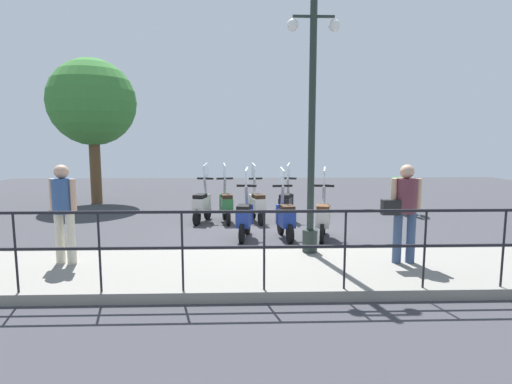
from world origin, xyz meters
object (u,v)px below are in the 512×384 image
at_px(scooter_near_0, 323,217).
at_px(pedestrian_distant, 63,206).
at_px(potted_palm, 404,198).
at_px(scooter_far_0, 286,204).
at_px(scooter_near_1, 285,217).
at_px(scooter_far_2, 226,204).
at_px(pedestrian_with_bag, 404,206).
at_px(scooter_far_1, 257,204).
at_px(scooter_far_3, 202,204).
at_px(lamp_post_near, 312,142).
at_px(scooter_near_2, 245,217).
at_px(tree_large, 92,103).

bearing_deg(scooter_near_0, pedestrian_distant, 128.40).
xyz_separation_m(potted_palm, scooter_far_0, (-1.21, 3.61, 0.04)).
xyz_separation_m(scooter_near_1, scooter_far_0, (1.82, -0.21, 0.00)).
xyz_separation_m(potted_palm, scooter_near_1, (-3.03, 3.83, 0.04)).
bearing_deg(scooter_far_2, pedestrian_with_bag, -152.86).
bearing_deg(scooter_far_1, pedestrian_with_bag, -164.99).
bearing_deg(scooter_far_2, scooter_far_3, 78.96).
height_order(lamp_post_near, scooter_near_0, lamp_post_near).
xyz_separation_m(scooter_near_1, scooter_far_2, (1.82, 1.35, 0.00)).
bearing_deg(scooter_near_2, scooter_far_0, -22.54).
relative_size(scooter_near_0, scooter_far_2, 1.00).
height_order(scooter_near_0, scooter_far_2, same).
bearing_deg(scooter_far_2, scooter_far_1, -102.37).
bearing_deg(scooter_far_2, potted_palm, -86.12).
distance_m(scooter_near_1, scooter_near_2, 0.88).
bearing_deg(tree_large, scooter_near_2, -135.94).
bearing_deg(pedestrian_distant, tree_large, -145.51).
distance_m(pedestrian_distant, tree_large, 8.05).
relative_size(potted_palm, scooter_far_3, 0.69).
bearing_deg(scooter_far_0, scooter_far_1, 109.33).
height_order(scooter_near_1, scooter_far_2, same).
bearing_deg(scooter_far_2, tree_large, 43.80).
relative_size(pedestrian_with_bag, scooter_near_0, 1.03).
relative_size(tree_large, scooter_far_0, 3.14).
bearing_deg(scooter_near_2, scooter_far_3, 40.51).
xyz_separation_m(pedestrian_distant, scooter_far_3, (3.97, -1.78, -0.60)).
distance_m(scooter_near_1, scooter_far_1, 1.86).
xyz_separation_m(pedestrian_distant, scooter_far_2, (3.95, -2.41, -0.60)).
distance_m(pedestrian_with_bag, scooter_far_3, 5.52).
relative_size(pedestrian_distant, potted_palm, 1.50).
distance_m(tree_large, scooter_far_3, 5.99).
relative_size(pedestrian_with_bag, scooter_near_1, 1.03).
bearing_deg(scooter_far_1, scooter_far_2, 73.19).
height_order(pedestrian_with_bag, scooter_far_2, pedestrian_with_bag).
height_order(scooter_near_0, scooter_near_2, same).
bearing_deg(pedestrian_with_bag, scooter_far_1, 28.66).
bearing_deg(scooter_far_0, scooter_near_1, -170.31).
relative_size(scooter_near_1, scooter_far_3, 1.00).
bearing_deg(scooter_far_0, scooter_far_3, 105.76).
height_order(scooter_far_2, scooter_far_3, same).
xyz_separation_m(scooter_near_0, scooter_far_3, (1.85, 2.80, 0.00)).
height_order(tree_large, scooter_far_1, tree_large).
height_order(pedestrian_distant, scooter_near_2, pedestrian_distant).
relative_size(scooter_near_1, scooter_far_0, 1.00).
height_order(pedestrian_distant, tree_large, tree_large).
relative_size(scooter_far_1, scooter_far_3, 1.00).
bearing_deg(scooter_far_1, scooter_far_0, -100.72).
height_order(scooter_far_0, scooter_far_1, same).
relative_size(lamp_post_near, scooter_near_1, 2.84).
relative_size(potted_palm, scooter_near_1, 0.69).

